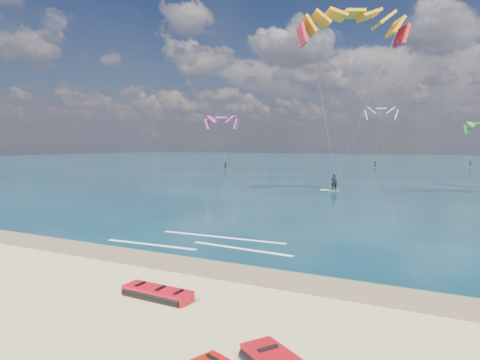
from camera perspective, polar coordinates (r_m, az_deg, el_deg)
name	(u,v)px	position (r m, az deg, el deg)	size (l,w,h in m)	color
ground	(348,186)	(53.34, 14.21, -0.79)	(320.00, 320.00, 0.00)	tan
wet_sand_strip	(156,259)	(19.53, -11.11, -10.35)	(320.00, 2.40, 0.01)	brown
sea	(406,164)	(116.49, 21.22, 2.01)	(320.00, 200.00, 0.04)	#082130
packed_kite_left	(157,298)	(14.91, -10.95, -15.21)	(2.68, 1.10, 0.40)	red
kitesurfer_main	(343,102)	(42.59, 13.53, 10.08)	(11.34, 11.70, 17.99)	gold
shoreline_foam	(207,242)	(22.21, -4.43, -8.31)	(9.82, 3.62, 0.01)	white
distant_kites	(363,143)	(89.36, 16.12, 4.80)	(50.09, 35.23, 12.12)	#92959A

